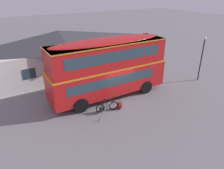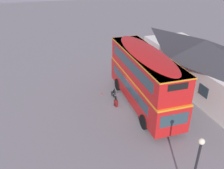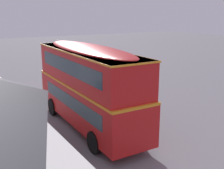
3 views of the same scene
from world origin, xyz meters
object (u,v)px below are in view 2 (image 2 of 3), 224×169
touring_bicycle (114,96)px  street_lamp (196,166)px  double_decker_bus (144,76)px  backpack_on_ground (116,103)px  water_bottle_red_squeeze (102,94)px

touring_bicycle → street_lamp: 10.79m
touring_bicycle → street_lamp: (10.54, 0.48, 2.27)m
double_decker_bus → touring_bicycle: double_decker_bus is taller
double_decker_bus → backpack_on_ground: size_ratio=17.03×
double_decker_bus → touring_bicycle: (-1.37, -2.04, -2.27)m
water_bottle_red_squeeze → street_lamp: (11.57, 1.34, 2.54)m
water_bottle_red_squeeze → double_decker_bus: bearing=50.4°
backpack_on_ground → water_bottle_red_squeeze: backpack_on_ground is taller
touring_bicycle → street_lamp: street_lamp is taller
backpack_on_ground → water_bottle_red_squeeze: (-2.04, -0.68, -0.19)m
double_decker_bus → street_lamp: (9.17, -1.56, 0.00)m
backpack_on_ground → water_bottle_red_squeeze: 2.16m
touring_bicycle → water_bottle_red_squeeze: 1.37m
street_lamp → water_bottle_red_squeeze: bearing=-173.4°
touring_bicycle → backpack_on_ground: touring_bicycle is taller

